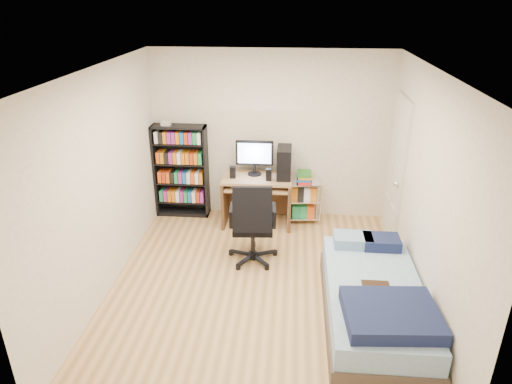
# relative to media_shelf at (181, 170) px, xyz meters

# --- Properties ---
(room) EXTENTS (3.58, 4.08, 2.58)m
(room) POSITION_rel_media_shelf_xyz_m (1.34, -1.84, 0.52)
(room) COLOR tan
(room) RESTS_ON ground
(media_shelf) EXTENTS (0.80, 0.27, 1.48)m
(media_shelf) POSITION_rel_media_shelf_xyz_m (0.00, 0.00, 0.00)
(media_shelf) COLOR black
(media_shelf) RESTS_ON room
(computer_desk) EXTENTS (1.00, 0.58, 1.26)m
(computer_desk) POSITION_rel_media_shelf_xyz_m (1.28, -0.19, -0.05)
(computer_desk) COLOR #A38054
(computer_desk) RESTS_ON room
(office_chair) EXTENTS (0.70, 0.70, 1.11)m
(office_chair) POSITION_rel_media_shelf_xyz_m (1.21, -1.28, -0.38)
(office_chair) COLOR black
(office_chair) RESTS_ON room
(wire_cart) EXTENTS (0.52, 0.40, 0.79)m
(wire_cart) POSITION_rel_media_shelf_xyz_m (1.85, -0.09, -0.21)
(wire_cart) COLOR silver
(wire_cart) RESTS_ON room
(bed) EXTENTS (1.00, 2.00, 0.57)m
(bed) POSITION_rel_media_shelf_xyz_m (2.57, -2.34, -0.48)
(bed) COLOR brown
(bed) RESTS_ON room
(door) EXTENTS (0.12, 0.80, 2.00)m
(door) POSITION_rel_media_shelf_xyz_m (3.06, -0.49, 0.27)
(door) COLOR silver
(door) RESTS_ON room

